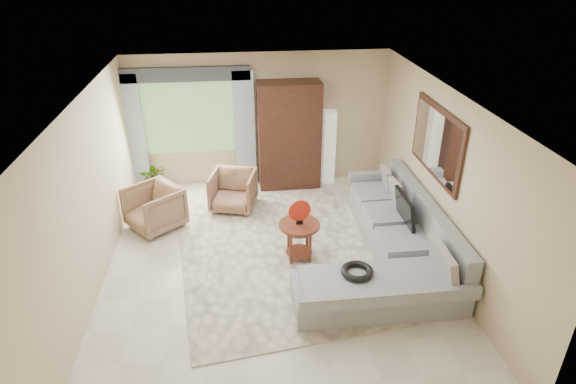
{
  "coord_description": "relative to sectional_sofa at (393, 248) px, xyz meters",
  "views": [
    {
      "loc": [
        -0.49,
        -6.0,
        4.35
      ],
      "look_at": [
        0.25,
        0.35,
        1.05
      ],
      "focal_mm": 30.0,
      "sensor_mm": 36.0,
      "label": 1
    }
  ],
  "objects": [
    {
      "name": "sectional_sofa",
      "position": [
        0.0,
        0.0,
        0.0
      ],
      "size": [
        2.3,
        3.46,
        0.9
      ],
      "color": "gray",
      "rests_on": "ground"
    },
    {
      "name": "tv_screen",
      "position": [
        0.27,
        0.38,
        0.44
      ],
      "size": [
        0.14,
        0.74,
        0.48
      ],
      "primitive_type": "cube",
      "rotation": [
        0.0,
        -0.17,
        0.0
      ],
      "color": "black",
      "rests_on": "sectional_sofa"
    },
    {
      "name": "garden_hose",
      "position": [
        -0.78,
        -0.86,
        0.26
      ],
      "size": [
        0.43,
        0.43,
        0.09
      ],
      "primitive_type": "torus",
      "color": "black",
      "rests_on": "sectional_sofa"
    },
    {
      "name": "armchair_right",
      "position": [
        -2.36,
        2.02,
        0.07
      ],
      "size": [
        0.93,
        0.95,
        0.71
      ],
      "primitive_type": "imported",
      "rotation": [
        0.0,
        0.0,
        -0.25
      ],
      "color": "brown",
      "rests_on": "ground"
    },
    {
      "name": "floor_lamp",
      "position": [
        -0.43,
        2.96,
        0.47
      ],
      "size": [
        0.24,
        0.24,
        1.5
      ],
      "primitive_type": "cube",
      "color": "silver",
      "rests_on": "ground"
    },
    {
      "name": "coffee_table",
      "position": [
        -1.39,
        0.29,
        0.04
      ],
      "size": [
        0.62,
        0.62,
        0.62
      ],
      "rotation": [
        0.0,
        0.0,
        0.28
      ],
      "color": "#542216",
      "rests_on": "ground"
    },
    {
      "name": "potted_plant",
      "position": [
        -3.9,
        2.95,
        0.01
      ],
      "size": [
        0.56,
        0.5,
        0.58
      ],
      "primitive_type": "imported",
      "rotation": [
        0.0,
        0.0,
        0.09
      ],
      "color": "#999999",
      "rests_on": "ground"
    },
    {
      "name": "armchair_left",
      "position": [
        -3.7,
        1.49,
        0.09
      ],
      "size": [
        1.15,
        1.15,
        0.76
      ],
      "primitive_type": "imported",
      "rotation": [
        0.0,
        0.0,
        -0.89
      ],
      "color": "#976852",
      "rests_on": "ground"
    },
    {
      "name": "curtain_right",
      "position": [
        -2.08,
        3.06,
        0.87
      ],
      "size": [
        0.4,
        0.08,
        2.3
      ],
      "primitive_type": "cube",
      "color": "#9EB7CC",
      "rests_on": "ground"
    },
    {
      "name": "curtain_left",
      "position": [
        -4.18,
        3.06,
        0.87
      ],
      "size": [
        0.4,
        0.08,
        2.3
      ],
      "primitive_type": "cube",
      "color": "#9EB7CC",
      "rests_on": "ground"
    },
    {
      "name": "window",
      "position": [
        -3.13,
        3.15,
        1.12
      ],
      "size": [
        1.8,
        0.04,
        1.4
      ],
      "primitive_type": "cube",
      "color": "#669E59",
      "rests_on": "wall_back"
    },
    {
      "name": "area_rug",
      "position": [
        -1.69,
        0.44,
        -0.27
      ],
      "size": [
        3.49,
        4.35,
        0.02
      ],
      "primitive_type": "cube",
      "rotation": [
        0.0,
        0.0,
        0.13
      ],
      "color": "beige",
      "rests_on": "ground"
    },
    {
      "name": "ground",
      "position": [
        -1.78,
        0.18,
        -0.28
      ],
      "size": [
        6.0,
        6.0,
        0.0
      ],
      "primitive_type": "plane",
      "color": "silver",
      "rests_on": "ground"
    },
    {
      "name": "wall_mirror",
      "position": [
        0.68,
        0.53,
        1.47
      ],
      "size": [
        0.05,
        1.7,
        1.05
      ],
      "color": "black",
      "rests_on": "wall_right"
    },
    {
      "name": "red_disc",
      "position": [
        -1.39,
        0.29,
        0.57
      ],
      "size": [
        0.34,
        0.08,
        0.34
      ],
      "primitive_type": "cylinder",
      "rotation": [
        1.57,
        0.0,
        0.15
      ],
      "color": "red",
      "rests_on": "coffee_table"
    },
    {
      "name": "valance",
      "position": [
        -3.13,
        3.08,
        1.97
      ],
      "size": [
        2.4,
        0.12,
        0.26
      ],
      "primitive_type": "cube",
      "color": "#1E232D",
      "rests_on": "wall_back"
    },
    {
      "name": "armoire",
      "position": [
        -1.23,
        2.9,
        0.77
      ],
      "size": [
        1.2,
        0.55,
        2.1
      ],
      "primitive_type": "cube",
      "color": "black",
      "rests_on": "ground"
    }
  ]
}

